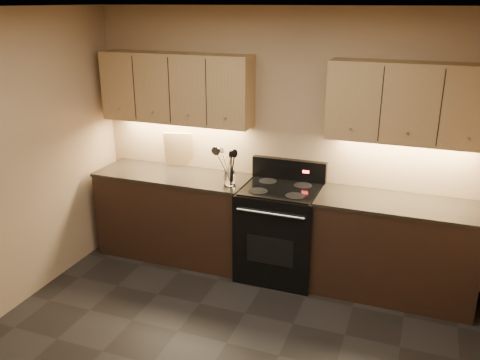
{
  "coord_description": "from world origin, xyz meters",
  "views": [
    {
      "loc": [
        1.31,
        -2.76,
        2.64
      ],
      "look_at": [
        -0.26,
        1.45,
        1.05
      ],
      "focal_mm": 38.0,
      "sensor_mm": 36.0,
      "label": 1
    }
  ],
  "objects": [
    {
      "name": "cutting_board",
      "position": [
        -1.15,
        1.95,
        1.12
      ],
      "size": [
        0.33,
        0.18,
        0.39
      ],
      "primitive_type": "cube",
      "rotation": [
        0.21,
        0.0,
        0.27
      ],
      "color": "tan",
      "rests_on": "counter_left"
    },
    {
      "name": "ceiling",
      "position": [
        0.0,
        0.0,
        2.6
      ],
      "size": [
        4.0,
        4.0,
        0.0
      ],
      "primitive_type": "plane",
      "rotation": [
        3.14,
        0.0,
        0.0
      ],
      "color": "silver",
      "rests_on": "wall_back"
    },
    {
      "name": "stove",
      "position": [
        0.08,
        1.68,
        0.48
      ],
      "size": [
        0.76,
        0.68,
        1.14
      ],
      "color": "black",
      "rests_on": "ground"
    },
    {
      "name": "counter_right",
      "position": [
        1.18,
        1.7,
        0.47
      ],
      "size": [
        1.46,
        0.62,
        0.93
      ],
      "color": "black",
      "rests_on": "ground"
    },
    {
      "name": "outlet_plate",
      "position": [
        -1.3,
        1.99,
        1.12
      ],
      "size": [
        0.08,
        0.01,
        0.12
      ],
      "primitive_type": "cube",
      "color": "#B2B5BA",
      "rests_on": "wall_back"
    },
    {
      "name": "upper_cab_left",
      "position": [
        -1.1,
        1.85,
        1.8
      ],
      "size": [
        1.6,
        0.3,
        0.7
      ],
      "primitive_type": "cube",
      "color": "tan",
      "rests_on": "wall_back"
    },
    {
      "name": "utensil_crock",
      "position": [
        -0.42,
        1.59,
        1.0
      ],
      "size": [
        0.14,
        0.14,
        0.14
      ],
      "color": "white",
      "rests_on": "counter_left"
    },
    {
      "name": "counter_left",
      "position": [
        -1.1,
        1.7,
        0.47
      ],
      "size": [
        1.62,
        0.62,
        0.93
      ],
      "color": "black",
      "rests_on": "ground"
    },
    {
      "name": "steel_spatula",
      "position": [
        -0.4,
        1.61,
        1.14
      ],
      "size": [
        0.21,
        0.11,
        0.39
      ],
      "primitive_type": null,
      "rotation": [
        0.09,
        -0.28,
        -0.27
      ],
      "color": "silver",
      "rests_on": "utensil_crock"
    },
    {
      "name": "wooden_spoon",
      "position": [
        -0.46,
        1.58,
        1.11
      ],
      "size": [
        0.1,
        0.13,
        0.33
      ],
      "primitive_type": null,
      "rotation": [
        -0.19,
        0.16,
        0.15
      ],
      "color": "tan",
      "rests_on": "utensil_crock"
    },
    {
      "name": "steel_skimmer",
      "position": [
        -0.39,
        1.58,
        1.14
      ],
      "size": [
        0.25,
        0.12,
        0.39
      ],
      "primitive_type": null,
      "rotation": [
        0.08,
        -0.45,
        -0.03
      ],
      "color": "silver",
      "rests_on": "utensil_crock"
    },
    {
      "name": "black_turner",
      "position": [
        -0.4,
        1.56,
        1.12
      ],
      "size": [
        0.11,
        0.13,
        0.35
      ],
      "primitive_type": null,
      "rotation": [
        -0.06,
        0.04,
        0.41
      ],
      "color": "black",
      "rests_on": "utensil_crock"
    },
    {
      "name": "upper_cab_right",
      "position": [
        1.18,
        1.85,
        1.8
      ],
      "size": [
        1.44,
        0.3,
        0.7
      ],
      "primitive_type": "cube",
      "color": "tan",
      "rests_on": "wall_back"
    },
    {
      "name": "wall_back",
      "position": [
        0.0,
        2.0,
        1.3
      ],
      "size": [
        4.0,
        0.04,
        2.6
      ],
      "primitive_type": "cube",
      "color": "tan",
      "rests_on": "ground"
    },
    {
      "name": "black_spoon",
      "position": [
        -0.42,
        1.61,
        1.12
      ],
      "size": [
        0.12,
        0.09,
        0.36
      ],
      "primitive_type": null,
      "rotation": [
        0.07,
        0.18,
        0.01
      ],
      "color": "black",
      "rests_on": "utensil_crock"
    }
  ]
}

